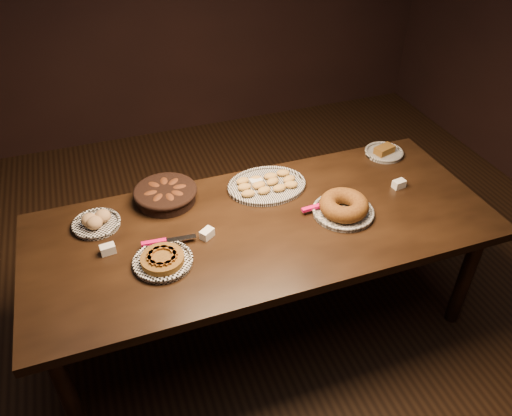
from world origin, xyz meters
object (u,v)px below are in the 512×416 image
object	(u,v)px
madeleine_platter	(267,185)
bundt_cake_plate	(343,207)
apple_tart_plate	(163,260)
buffet_table	(264,234)

from	to	relation	value
madeleine_platter	bundt_cake_plate	distance (m)	0.46
apple_tart_plate	bundt_cake_plate	bearing A→B (deg)	-12.13
buffet_table	apple_tart_plate	bearing A→B (deg)	-168.16
madeleine_platter	bundt_cake_plate	bearing A→B (deg)	-37.07
buffet_table	madeleine_platter	distance (m)	0.33
bundt_cake_plate	madeleine_platter	bearing A→B (deg)	114.98
buffet_table	madeleine_platter	bearing A→B (deg)	66.74
apple_tart_plate	bundt_cake_plate	distance (m)	0.97
buffet_table	apple_tart_plate	size ratio (longest dim) A/B	7.26
buffet_table	bundt_cake_plate	size ratio (longest dim) A/B	6.44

